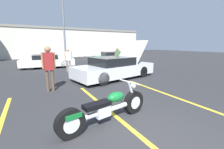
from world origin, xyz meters
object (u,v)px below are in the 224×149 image
object	(u,v)px
light_pole	(64,18)
show_car_hood_open	(115,68)
spectator_by_show_car	(49,65)
parked_car_mid_row	(48,61)
spectator_midground	(117,56)
spectator_near_motorcycle	(68,58)
parked_car_right_row	(112,57)
motorcycle	(107,108)

from	to	relation	value
light_pole	show_car_hood_open	size ratio (longest dim) A/B	1.66
show_car_hood_open	spectator_by_show_car	distance (m)	3.71
show_car_hood_open	parked_car_mid_row	bearing A→B (deg)	103.92
light_pole	spectator_by_show_car	size ratio (longest dim) A/B	4.51
light_pole	spectator_midground	distance (m)	7.03
spectator_near_motorcycle	spectator_midground	world-z (taller)	spectator_near_motorcycle
light_pole	show_car_hood_open	world-z (taller)	light_pole
light_pole	parked_car_right_row	bearing A→B (deg)	-24.08
motorcycle	parked_car_right_row	xyz separation A→B (m)	(6.30, 11.20, 0.16)
parked_car_mid_row	parked_car_right_row	xyz separation A→B (m)	(6.56, 0.63, 0.01)
spectator_midground	motorcycle	bearing A→B (deg)	-122.19
parked_car_mid_row	parked_car_right_row	bearing A→B (deg)	12.01
parked_car_right_row	spectator_near_motorcycle	xyz separation A→B (m)	(-5.46, -3.45, 0.42)
spectator_near_motorcycle	spectator_by_show_car	bearing A→B (deg)	-111.68
light_pole	parked_car_mid_row	bearing A→B (deg)	-128.99
spectator_by_show_car	parked_car_right_row	bearing A→B (deg)	47.30
show_car_hood_open	spectator_midground	distance (m)	4.45
show_car_hood_open	light_pole	bearing A→B (deg)	84.07
spectator_near_motorcycle	spectator_by_show_car	world-z (taller)	spectator_by_show_car
show_car_hood_open	parked_car_mid_row	size ratio (longest dim) A/B	1.15
show_car_hood_open	spectator_near_motorcycle	world-z (taller)	show_car_hood_open
parked_car_right_row	spectator_by_show_car	distance (m)	10.61
light_pole	motorcycle	xyz separation A→B (m)	(-1.86, -13.18, -4.15)
parked_car_right_row	spectator_midground	bearing A→B (deg)	-104.15
light_pole	motorcycle	bearing A→B (deg)	-98.05
motorcycle	spectator_midground	size ratio (longest dim) A/B	1.53
motorcycle	spectator_by_show_car	world-z (taller)	spectator_by_show_car
motorcycle	spectator_near_motorcycle	size ratio (longest dim) A/B	1.52
parked_car_mid_row	spectator_midground	distance (m)	5.90
spectator_near_motorcycle	spectator_by_show_car	xyz separation A→B (m)	(-1.73, -4.34, 0.14)
light_pole	show_car_hood_open	distance (m)	9.75
parked_car_right_row	spectator_by_show_car	bearing A→B (deg)	-125.40
show_car_hood_open	spectator_by_show_car	bearing A→B (deg)	-177.23
show_car_hood_open	spectator_near_motorcycle	distance (m)	3.93
spectator_near_motorcycle	spectator_midground	bearing A→B (deg)	3.87
light_pole	show_car_hood_open	xyz separation A→B (m)	(0.82, -8.88, -3.93)
show_car_hood_open	spectator_by_show_car	world-z (taller)	show_car_hood_open
light_pole	motorcycle	size ratio (longest dim) A/B	3.32
motorcycle	spectator_midground	bearing A→B (deg)	47.71
show_car_hood_open	motorcycle	bearing A→B (deg)	-133.14
parked_car_mid_row	spectator_midground	bearing A→B (deg)	-18.94
parked_car_right_row	show_car_hood_open	bearing A→B (deg)	-110.39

